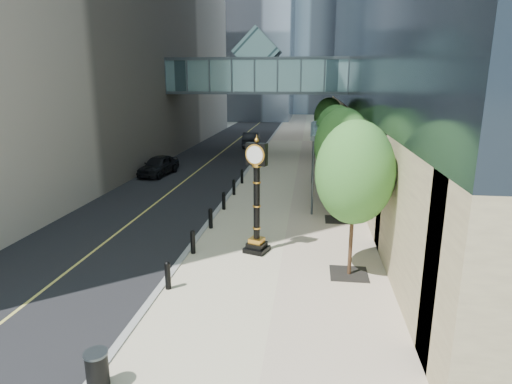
% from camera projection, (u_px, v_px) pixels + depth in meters
% --- Properties ---
extents(ground, '(320.00, 320.00, 0.00)m').
position_uv_depth(ground, '(241.00, 310.00, 13.52)').
color(ground, gray).
rests_on(ground, ground).
extents(road, '(8.00, 180.00, 0.02)m').
position_uv_depth(road, '(237.00, 140.00, 52.79)').
color(road, black).
rests_on(road, ground).
extents(sidewalk, '(8.00, 180.00, 0.06)m').
position_uv_depth(sidewalk, '(302.00, 141.00, 51.80)').
color(sidewalk, '#BEB292').
rests_on(sidewalk, ground).
extents(curb, '(0.25, 180.00, 0.07)m').
position_uv_depth(curb, '(270.00, 140.00, 52.29)').
color(curb, gray).
rests_on(curb, ground).
extents(skywalk, '(17.00, 4.20, 5.80)m').
position_uv_depth(skywalk, '(257.00, 74.00, 38.85)').
color(skywalk, slate).
rests_on(skywalk, ground).
extents(entrance_canopy, '(3.00, 8.00, 4.38)m').
position_uv_depth(entrance_canopy, '(336.00, 130.00, 25.48)').
color(entrance_canopy, '#383F44').
rests_on(entrance_canopy, ground).
extents(bollard_row, '(0.20, 16.20, 0.90)m').
position_uv_depth(bollard_row, '(218.00, 210.00, 22.37)').
color(bollard_row, black).
rests_on(bollard_row, sidewalk).
extents(street_trees, '(2.80, 28.74, 5.75)m').
position_uv_depth(street_trees, '(336.00, 135.00, 26.76)').
color(street_trees, black).
rests_on(street_trees, sidewalk).
extents(street_clock, '(1.14, 1.14, 4.80)m').
position_uv_depth(street_clock, '(257.00, 204.00, 17.54)').
color(street_clock, black).
rests_on(street_clock, sidewalk).
extents(trash_bin, '(0.64, 0.64, 0.90)m').
position_uv_depth(trash_bin, '(97.00, 372.00, 9.89)').
color(trash_bin, black).
rests_on(trash_bin, sidewalk).
extents(pedestrian, '(0.66, 0.52, 1.58)m').
position_uv_depth(pedestrian, '(351.00, 188.00, 25.56)').
color(pedestrian, '#A39F95').
rests_on(pedestrian, sidewalk).
extents(car_near, '(2.32, 4.60, 1.50)m').
position_uv_depth(car_near, '(159.00, 165.00, 32.88)').
color(car_near, black).
rests_on(car_near, road).
extents(car_far, '(2.12, 5.08, 1.63)m').
position_uv_depth(car_far, '(251.00, 140.00, 47.00)').
color(car_far, black).
rests_on(car_far, road).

